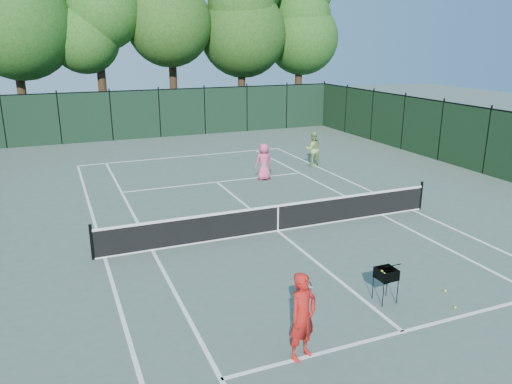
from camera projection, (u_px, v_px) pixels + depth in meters
name	position (u px, v px, depth m)	size (l,w,h in m)	color
ground	(278.00, 231.00, 16.36)	(90.00, 90.00, 0.00)	#4B5B4F
sideline_doubles_left	(105.00, 258.00, 14.35)	(0.10, 23.77, 0.01)	white
sideline_doubles_right	(413.00, 210.00, 18.36)	(0.10, 23.77, 0.01)	white
sideline_singles_left	(152.00, 250.00, 14.85)	(0.10, 23.77, 0.01)	white
sideline_singles_right	(382.00, 215.00, 17.86)	(0.10, 23.77, 0.01)	white
baseline_far	(185.00, 156.00, 26.86)	(10.97, 0.10, 0.01)	white
service_line_near	(403.00, 332.00, 10.70)	(8.23, 0.10, 0.01)	white
service_line_far	(217.00, 182.00, 22.02)	(8.23, 0.10, 0.01)	white
center_service_line	(278.00, 231.00, 16.36)	(0.10, 12.80, 0.01)	white
tennis_net	(278.00, 217.00, 16.22)	(11.69, 0.09, 1.06)	black
fence_far	(160.00, 114.00, 31.84)	(24.00, 0.05, 3.00)	black
tree_2	(96.00, 13.00, 32.29)	(6.00, 6.00, 12.40)	black
tree_4	(241.00, 9.00, 35.64)	(6.20, 6.20, 12.97)	black
tree_5	(300.00, 17.00, 38.04)	(5.80, 5.80, 12.23)	black
coach	(303.00, 316.00, 9.61)	(0.83, 0.85, 1.79)	red
player_pink	(264.00, 162.00, 22.17)	(0.83, 0.56, 1.65)	#E14F78
player_green	(313.00, 149.00, 24.60)	(0.93, 0.77, 1.73)	#8CB55A
ball_hopper	(386.00, 274.00, 11.75)	(0.48, 0.48, 0.85)	black
loose_ball_near_cart	(455.00, 307.00, 11.61)	(0.07, 0.07, 0.07)	#B8CC29
loose_ball_midcourt	(445.00, 291.00, 12.37)	(0.07, 0.07, 0.07)	#D1EE30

